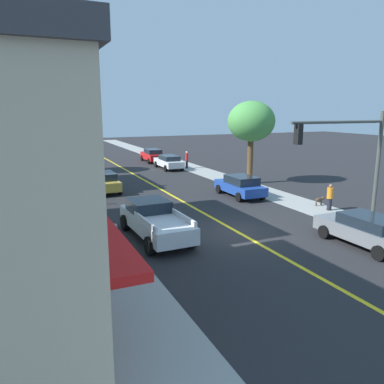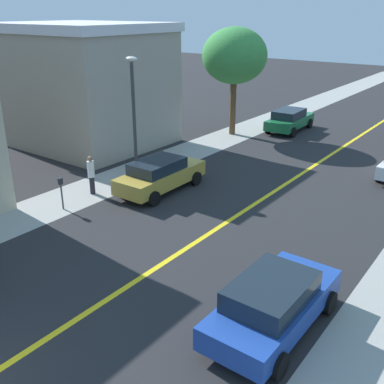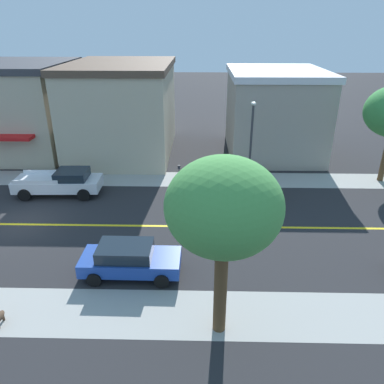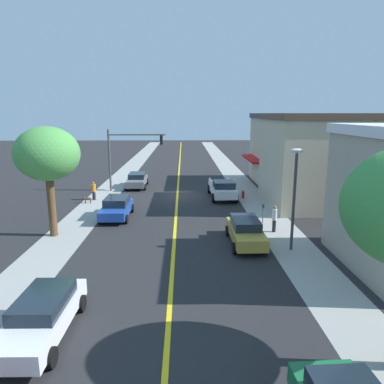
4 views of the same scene
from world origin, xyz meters
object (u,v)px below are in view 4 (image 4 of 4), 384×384
Objects in this scene: traffic_light_mast at (128,150)px; grey_sedan_right_curb at (137,180)px; street_tree_right_corner at (47,155)px; parking_meter at (263,211)px; gold_sedan_left_curb at (246,231)px; blue_sedan_right_curb at (117,207)px; white_sedan_right_curb at (43,315)px; street_lamp at (295,187)px; white_pickup_truck at (222,188)px; pedestrian_white_shirt at (274,218)px; small_dog at (87,199)px; fire_hydrant at (243,194)px; pedestrian_orange_shirt at (94,190)px.

grey_sedan_right_curb is (-0.59, -1.75, -3.28)m from traffic_light_mast.
street_tree_right_corner is 13.58m from traffic_light_mast.
gold_sedan_left_curb is (1.89, 3.96, -0.11)m from parking_meter.
blue_sedan_right_curb is (-0.50, 9.36, -3.26)m from traffic_light_mast.
white_sedan_right_curb is 1.02× the size of grey_sedan_right_curb.
traffic_light_mast is 3.76m from grey_sedan_right_curb.
street_lamp is 13.09m from blue_sedan_right_curb.
gold_sedan_left_curb is 0.98× the size of grey_sedan_right_curb.
traffic_light_mast reaches higher than white_pickup_truck.
pedestrian_white_shirt is at bearing 35.02° from grey_sedan_right_curb.
grey_sedan_right_curb is at bearing 71.23° from traffic_light_mast.
small_dog is at bearing -37.66° from street_lamp.
white_sedan_right_curb reaches higher than fire_hydrant.
pedestrian_orange_shirt reaches higher than blue_sedan_right_curb.
white_pickup_truck is at bearing -179.85° from gold_sedan_left_curb.
grey_sedan_right_curb is 6.15× the size of small_dog.
street_lamp is 4.06m from pedestrian_white_shirt.
pedestrian_white_shirt is 2.29× the size of small_dog.
street_tree_right_corner is at bearing -51.20° from white_pickup_truck.
fire_hydrant is at bearing 153.80° from white_sedan_right_curb.
traffic_light_mast is 6.80m from small_dog.
street_lamp is at bearing 66.97° from gold_sedan_left_curb.
white_sedan_right_curb is at bearing 0.69° from blue_sedan_right_curb.
street_tree_right_corner is 12.64m from gold_sedan_left_curb.
street_lamp is at bearing 169.11° from street_tree_right_corner.
street_lamp reaches higher than small_dog.
white_sedan_right_curb is at bearing 109.10° from pedestrian_orange_shirt.
white_sedan_right_curb is (10.89, 7.68, -2.82)m from street_lamp.
traffic_light_mast is 3.43× the size of pedestrian_white_shirt.
small_dog is (2.81, 4.99, -3.67)m from traffic_light_mast.
gold_sedan_left_curb is at bearing 146.29° from pedestrian_orange_shirt.
gold_sedan_left_curb is 3.03m from pedestrian_white_shirt.
white_sedan_right_curb is 18.97m from small_dog.
small_dog is at bearing -169.05° from white_sedan_right_curb.
pedestrian_orange_shirt is 2.14× the size of small_dog.
traffic_light_mast is at bearing -176.44° from blue_sedan_right_curb.
pedestrian_white_shirt is (-2.21, -2.07, 0.16)m from gold_sedan_left_curb.
street_tree_right_corner is 9.51m from small_dog.
street_lamp is 18.28m from small_dog.
fire_hydrant is 0.19× the size of blue_sedan_right_curb.
grey_sedan_right_curb reaches higher than parking_meter.
white_pickup_truck is 3.45× the size of pedestrian_orange_shirt.
gold_sedan_left_curb is 12.14m from white_sedan_right_curb.
pedestrian_white_shirt is at bearing -86.23° from street_lamp.
white_sedan_right_curb is 2.74× the size of pedestrian_white_shirt.
pedestrian_white_shirt is (-10.74, 3.55, 0.16)m from blue_sedan_right_curb.
street_lamp is 1.21× the size of grey_sedan_right_curb.
pedestrian_orange_shirt is 16.49m from pedestrian_white_shirt.
gold_sedan_left_curb is 11.68m from white_pickup_truck.
white_pickup_truck is (-8.92, 3.30, -3.18)m from traffic_light_mast.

